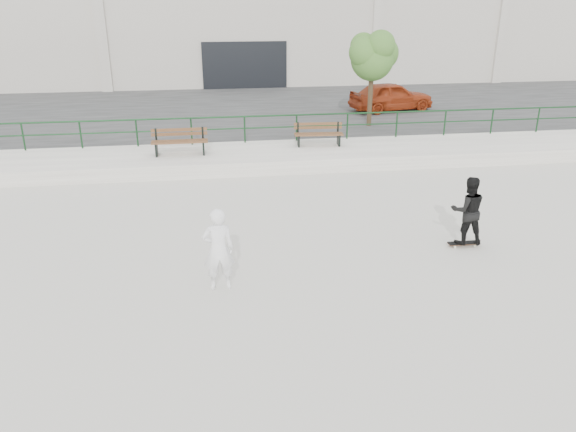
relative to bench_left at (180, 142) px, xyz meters
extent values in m
plane|color=beige|center=(3.39, -9.48, -0.95)|extent=(120.00, 120.00, 0.00)
cube|color=beige|center=(3.39, 0.02, -0.70)|extent=(30.00, 3.00, 0.50)
cube|color=#2F2F2F|center=(3.39, 8.52, -0.70)|extent=(60.00, 14.00, 0.50)
cylinder|color=#163C1D|center=(3.39, 1.32, 0.55)|extent=(28.00, 0.06, 0.06)
cylinder|color=#163C1D|center=(3.39, 1.32, 0.10)|extent=(28.00, 0.05, 0.05)
cylinder|color=#163C1D|center=(-5.61, 1.32, 0.05)|extent=(0.06, 0.06, 1.00)
cylinder|color=#163C1D|center=(-3.61, 1.32, 0.05)|extent=(0.06, 0.06, 1.00)
cylinder|color=#163C1D|center=(-1.61, 1.32, 0.05)|extent=(0.06, 0.06, 1.00)
cylinder|color=#163C1D|center=(0.39, 1.32, 0.05)|extent=(0.06, 0.06, 1.00)
cylinder|color=#163C1D|center=(2.39, 1.32, 0.05)|extent=(0.06, 0.06, 1.00)
cylinder|color=#163C1D|center=(4.39, 1.32, 0.05)|extent=(0.06, 0.06, 1.00)
cylinder|color=#163C1D|center=(6.39, 1.32, 0.05)|extent=(0.06, 0.06, 1.00)
cylinder|color=#163C1D|center=(8.39, 1.32, 0.05)|extent=(0.06, 0.06, 1.00)
cylinder|color=#163C1D|center=(10.39, 1.32, 0.05)|extent=(0.06, 0.06, 1.00)
cylinder|color=#163C1D|center=(12.39, 1.32, 0.05)|extent=(0.06, 0.06, 1.00)
cylinder|color=#163C1D|center=(14.39, 1.32, 0.05)|extent=(0.06, 0.06, 1.00)
cube|color=beige|center=(3.39, 22.52, 3.05)|extent=(44.00, 16.00, 8.00)
cube|color=black|center=(3.39, 14.47, 0.65)|extent=(5.00, 0.15, 3.20)
cube|color=beige|center=(-4.61, 14.42, 2.15)|extent=(0.60, 0.25, 6.20)
cube|color=beige|center=(11.39, 14.42, 2.15)|extent=(0.60, 0.25, 6.20)
cube|color=beige|center=(19.39, 14.42, 2.15)|extent=(0.60, 0.25, 6.20)
cube|color=#4C371A|center=(0.00, -0.27, 0.02)|extent=(1.96, 0.14, 0.04)
cube|color=#4C371A|center=(0.00, -0.07, 0.02)|extent=(1.96, 0.14, 0.04)
cube|color=#4C371A|center=(0.00, 0.13, 0.02)|extent=(1.96, 0.14, 0.04)
cube|color=#4C371A|center=(0.00, 0.21, 0.23)|extent=(1.96, 0.06, 0.11)
cube|color=#4C371A|center=(0.00, 0.21, 0.38)|extent=(1.96, 0.06, 0.11)
cube|color=black|center=(-0.82, -0.08, -0.22)|extent=(0.07, 0.55, 0.46)
cube|color=black|center=(-0.82, 0.21, 0.23)|extent=(0.07, 0.05, 0.46)
cube|color=black|center=(0.82, -0.07, -0.22)|extent=(0.07, 0.55, 0.46)
cube|color=black|center=(0.82, 0.22, 0.23)|extent=(0.07, 0.05, 0.46)
cube|color=#4C371A|center=(5.08, 0.28, -0.01)|extent=(1.82, 0.25, 0.04)
cube|color=#4C371A|center=(5.09, 0.46, -0.01)|extent=(1.82, 0.25, 0.04)
cube|color=#4C371A|center=(5.10, 0.64, -0.01)|extent=(1.82, 0.25, 0.04)
cube|color=#4C371A|center=(5.11, 0.72, 0.18)|extent=(1.81, 0.17, 0.10)
cube|color=#4C371A|center=(5.11, 0.72, 0.32)|extent=(1.81, 0.17, 0.10)
cube|color=black|center=(4.34, 0.51, -0.24)|extent=(0.10, 0.51, 0.42)
cube|color=black|center=(4.36, 0.78, 0.18)|extent=(0.06, 0.05, 0.42)
cube|color=black|center=(5.85, 0.41, -0.24)|extent=(0.10, 0.51, 0.42)
cube|color=black|center=(5.87, 0.67, 0.18)|extent=(0.06, 0.05, 0.42)
cylinder|color=#453522|center=(7.91, 3.52, 0.74)|extent=(0.20, 0.20, 2.38)
sphere|color=#3C6D28|center=(7.91, 3.52, 2.33)|extent=(1.79, 1.79, 1.79)
sphere|color=#3C6D28|center=(8.41, 3.82, 2.53)|extent=(1.39, 1.39, 1.39)
sphere|color=#3C6D28|center=(7.51, 3.32, 2.63)|extent=(1.29, 1.29, 1.29)
sphere|color=#3C6D28|center=(8.11, 3.12, 2.93)|extent=(1.19, 1.19, 1.19)
sphere|color=#3C6D28|center=(7.61, 3.92, 2.83)|extent=(1.09, 1.09, 1.09)
imported|color=#952F12|center=(9.87, 6.59, 0.24)|extent=(4.28, 2.37, 1.38)
cube|color=black|center=(7.11, -7.84, -0.86)|extent=(0.78, 0.21, 0.02)
cube|color=brown|center=(7.11, -7.84, -0.88)|extent=(0.78, 0.21, 0.01)
cube|color=#AAA9AF|center=(6.85, -7.84, -0.90)|extent=(0.06, 0.16, 0.03)
cube|color=#AAA9AF|center=(7.37, -7.84, -0.90)|extent=(0.06, 0.16, 0.03)
cylinder|color=#F7F3CE|center=(6.85, -7.93, -0.92)|extent=(0.06, 0.03, 0.06)
cylinder|color=#F7F3CE|center=(6.85, -7.74, -0.92)|extent=(0.06, 0.03, 0.06)
cylinder|color=#F7F3CE|center=(7.37, -7.93, -0.92)|extent=(0.06, 0.03, 0.06)
cylinder|color=#F7F3CE|center=(7.37, -7.74, -0.92)|extent=(0.06, 0.03, 0.06)
imported|color=black|center=(7.11, -7.84, 0.00)|extent=(0.91, 0.75, 1.70)
imported|color=white|center=(1.08, -9.10, -0.05)|extent=(0.68, 0.46, 1.80)
camera|label=1|loc=(0.98, -19.70, 4.88)|focal=35.00mm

